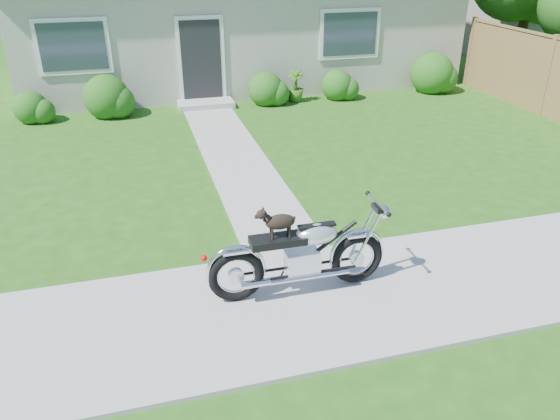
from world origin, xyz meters
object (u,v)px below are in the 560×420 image
object	(u,v)px
fence	(549,77)
potted_plant_left	(101,103)
motorcycle_with_dog	(302,254)
potted_plant_right	(295,86)
house	(234,3)

from	to	relation	value
fence	potted_plant_left	world-z (taller)	fence
fence	motorcycle_with_dog	distance (m)	9.68
potted_plant_right	motorcycle_with_dog	world-z (taller)	motorcycle_with_dog
house	potted_plant_left	size ratio (longest dim) A/B	19.49
potted_plant_left	motorcycle_with_dog	distance (m)	8.70
fence	potted_plant_left	xyz separation A→B (m)	(-10.33, 2.80, -0.62)
fence	house	bearing A→B (deg)	135.26
fence	motorcycle_with_dog	size ratio (longest dim) A/B	2.98
house	potted_plant_right	bearing A→B (deg)	-75.80
house	fence	distance (m)	8.96
house	motorcycle_with_dog	distance (m)	12.02
fence	potted_plant_right	world-z (taller)	fence
motorcycle_with_dog	house	bearing A→B (deg)	82.77
house	motorcycle_with_dog	bearing A→B (deg)	-97.82
fence	potted_plant_right	size ratio (longest dim) A/B	7.99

